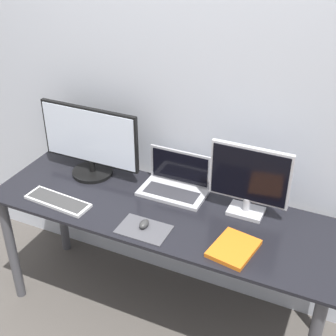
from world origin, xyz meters
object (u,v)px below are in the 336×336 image
(monitor_left, at_px, (90,142))
(book, at_px, (234,248))
(laptop, at_px, (176,182))
(mouse, at_px, (144,224))
(monitor_right, at_px, (249,179))
(keyboard, at_px, (58,201))

(monitor_left, xyz_separation_m, book, (0.96, -0.31, -0.20))
(laptop, bearing_deg, monitor_left, -175.51)
(book, bearing_deg, laptop, 142.22)
(monitor_left, xyz_separation_m, mouse, (0.51, -0.33, -0.19))
(monitor_right, xyz_separation_m, keyboard, (-0.94, -0.33, -0.19))
(keyboard, xyz_separation_m, book, (0.97, 0.03, 0.00))
(laptop, distance_m, book, 0.57)
(laptop, bearing_deg, mouse, -90.95)
(monitor_right, distance_m, keyboard, 1.01)
(monitor_left, bearing_deg, mouse, -32.94)
(monitor_right, xyz_separation_m, mouse, (-0.42, -0.33, -0.18))
(monitor_right, height_order, laptop, monitor_right)
(mouse, bearing_deg, monitor_left, 147.06)
(laptop, distance_m, keyboard, 0.64)
(keyboard, distance_m, mouse, 0.52)
(mouse, bearing_deg, book, 2.92)
(monitor_right, bearing_deg, mouse, -141.93)
(monitor_right, relative_size, book, 1.56)
(monitor_left, distance_m, laptop, 0.54)
(monitor_right, relative_size, mouse, 5.98)
(monitor_left, height_order, monitor_right, monitor_left)
(laptop, height_order, book, laptop)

